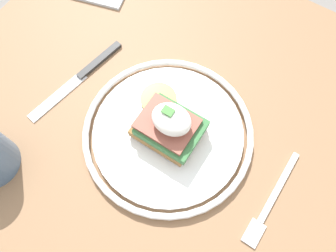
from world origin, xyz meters
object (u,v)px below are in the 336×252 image
Objects in this scene: fork at (270,202)px; knife at (84,74)px; sandwich at (168,124)px; plate at (168,133)px.

knife is (0.36, -0.02, 0.00)m from fork.
fork is at bearing 176.19° from knife.
sandwich reaches higher than knife.
sandwich is (-0.00, -0.00, 0.03)m from plate.
sandwich is at bearing -170.27° from plate.
knife is at bearing -4.83° from plate.
sandwich is 0.60× the size of knife.
plate is 0.03m from sandwich.
sandwich is 0.19m from fork.
plate is at bearing -2.81° from fork.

